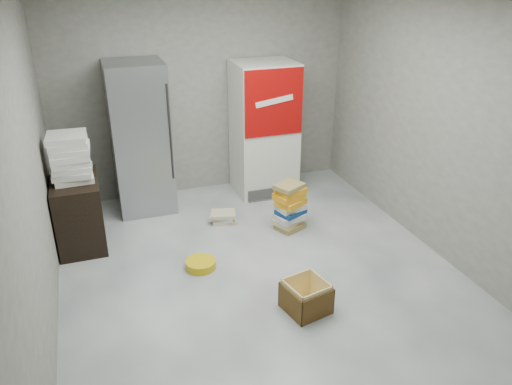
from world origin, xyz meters
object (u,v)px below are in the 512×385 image
object	(u,v)px
phonebook_stack_main	(290,206)
wood_shelf	(79,212)
coke_cooler	(264,129)
steel_fridge	(141,138)
cardboard_box	(306,299)

from	to	relation	value
phonebook_stack_main	wood_shelf	bearing A→B (deg)	149.75
coke_cooler	phonebook_stack_main	world-z (taller)	coke_cooler
wood_shelf	steel_fridge	bearing A→B (deg)	41.31
wood_shelf	phonebook_stack_main	world-z (taller)	wood_shelf
cardboard_box	coke_cooler	bearing A→B (deg)	65.83
phonebook_stack_main	coke_cooler	bearing A→B (deg)	65.78
phonebook_stack_main	cardboard_box	distance (m)	1.58
steel_fridge	phonebook_stack_main	bearing A→B (deg)	-37.32
coke_cooler	wood_shelf	size ratio (longest dim) A/B	2.25
steel_fridge	coke_cooler	xyz separation A→B (m)	(1.65, -0.01, -0.05)
phonebook_stack_main	cardboard_box	bearing A→B (deg)	-126.38
steel_fridge	coke_cooler	distance (m)	1.65
coke_cooler	wood_shelf	distance (m)	2.63
phonebook_stack_main	cardboard_box	xyz separation A→B (m)	(-0.46, -1.50, -0.18)
phonebook_stack_main	steel_fridge	bearing A→B (deg)	123.20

